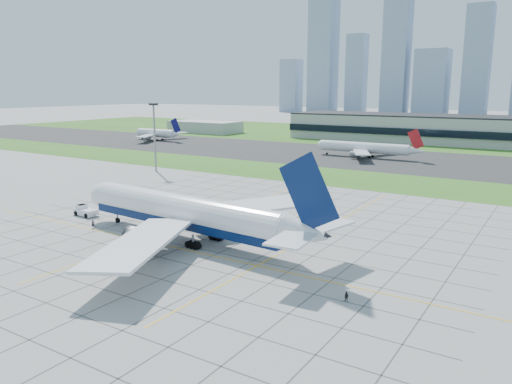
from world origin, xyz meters
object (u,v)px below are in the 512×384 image
Objects in this scene: crew_far at (346,297)px; distant_jet_1 at (365,148)px; crew_near at (93,224)px; airliner at (187,213)px; distant_jet_0 at (157,133)px; light_mast at (154,129)px; pushback_tug at (85,211)px.

distant_jet_1 is (-53.55, 152.66, 3.71)m from crew_far.
crew_near is at bearing -94.02° from distant_jet_1.
airliner is at bearing -27.73° from crew_near.
airliner is 34.72× the size of crew_near.
crew_far is 0.03× the size of distant_jet_1.
crew_far is at bearing -40.24° from distant_jet_0.
light_mast reaches higher than crew_near.
pushback_tug is (32.68, -59.55, -15.03)m from light_mast.
airliner is at bearing 171.70° from crew_far.
distant_jet_0 is at bearing 132.03° from pushback_tug.
light_mast is at bearing 153.24° from crew_far.
light_mast is at bearing 84.88° from crew_near.
light_mast reaches higher than distant_jet_1.
airliner reaches higher than crew_far.
pushback_tug is at bearing -61.25° from light_mast.
crew_near is at bearing -165.02° from airliner.
crew_near is (-23.84, -4.51, -4.70)m from airliner.
airliner is at bearing -42.47° from light_mast.
crew_far is at bearing -34.18° from light_mast.
crew_near is 146.33m from distant_jet_1.
pushback_tug is 0.20× the size of distant_jet_1.
crew_far is 0.04× the size of distant_jet_0.
airliner reaches higher than distant_jet_1.
crew_far is at bearing -5.86° from pushback_tug.
crew_far is (63.81, -6.74, -0.18)m from crew_near.
distant_jet_0 is at bearing 90.66° from crew_near.
pushback_tug is at bearing -98.59° from distant_jet_1.
pushback_tug is 183.14m from distant_jet_0.
distant_jet_1 is at bearing 47.54° from crew_near.
light_mast is 117.10m from distant_jet_0.
distant_jet_0 is 133.33m from distant_jet_1.
distant_jet_1 is at bearing 116.75° from crew_far.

